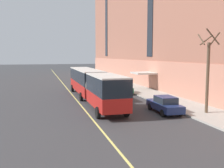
# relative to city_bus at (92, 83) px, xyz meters

# --- Properties ---
(ground_plane) EXTENTS (260.00, 260.00, 0.00)m
(ground_plane) POSITION_rel_city_bus_xyz_m (-0.25, -5.20, -2.03)
(ground_plane) COLOR #38383A
(sidewalk) EXTENTS (4.50, 160.00, 0.15)m
(sidewalk) POSITION_rel_city_bus_xyz_m (8.68, -2.20, -1.96)
(sidewalk) COLOR #ADA89E
(sidewalk) RESTS_ON ground
(city_bus) EXTENTS (2.91, 20.35, 3.49)m
(city_bus) POSITION_rel_city_bus_xyz_m (0.00, 0.00, 0.00)
(city_bus) COLOR red
(city_bus) RESTS_ON ground
(parked_car_navy_0) EXTENTS (2.01, 4.63, 1.56)m
(parked_car_navy_0) POSITION_rel_city_bus_xyz_m (5.11, 10.82, -1.25)
(parked_car_navy_0) COLOR navy
(parked_car_navy_0) RESTS_ON ground
(parked_car_white_2) EXTENTS (1.99, 4.79, 1.56)m
(parked_car_white_2) POSITION_rel_city_bus_xyz_m (5.08, 27.03, -1.25)
(parked_car_white_2) COLOR silver
(parked_car_white_2) RESTS_ON ground
(parked_car_green_3) EXTENTS (2.02, 4.59, 1.56)m
(parked_car_green_3) POSITION_rel_city_bus_xyz_m (5.21, 4.53, -1.25)
(parked_car_green_3) COLOR #23603D
(parked_car_green_3) RESTS_ON ground
(parked_car_navy_5) EXTENTS (2.04, 4.84, 1.56)m
(parked_car_navy_5) POSITION_rel_city_bus_xyz_m (5.19, -8.09, -1.25)
(parked_car_navy_5) COLOR navy
(parked_car_navy_5) RESTS_ON ground
(parked_car_white_6) EXTENTS (2.07, 4.72, 1.56)m
(parked_car_white_6) POSITION_rel_city_bus_xyz_m (5.14, 20.32, -1.25)
(parked_car_white_6) COLOR silver
(parked_car_white_6) RESTS_ON ground
(street_tree_mid_block) EXTENTS (1.60, 1.61, 7.42)m
(street_tree_mid_block) POSITION_rel_city_bus_xyz_m (8.54, -9.61, 1.84)
(street_tree_mid_block) COLOR brown
(street_tree_mid_block) RESTS_ON sidewalk
(fire_hydrant) EXTENTS (0.42, 0.24, 0.72)m
(fire_hydrant) POSITION_rel_city_bus_xyz_m (6.93, 16.52, -1.54)
(fire_hydrant) COLOR red
(fire_hydrant) RESTS_ON sidewalk
(lane_centerline) EXTENTS (0.16, 140.00, 0.01)m
(lane_centerline) POSITION_rel_city_bus_xyz_m (-1.70, -2.20, -2.03)
(lane_centerline) COLOR #E0D66B
(lane_centerline) RESTS_ON ground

